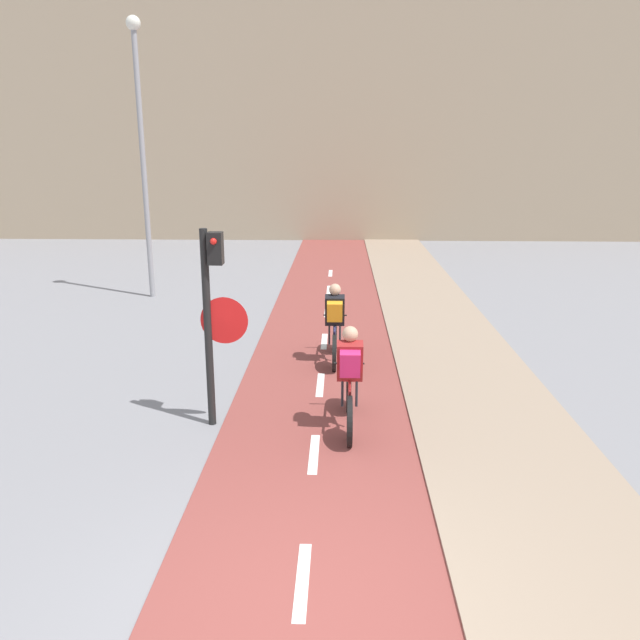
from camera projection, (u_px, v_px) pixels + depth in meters
The scene contains 8 objects.
ground_plane at pixel (299, 622), 5.28m from camera, with size 120.00×120.00×0.00m, color gray.
bike_lane at pixel (299, 620), 5.29m from camera, with size 2.74×60.00×0.02m.
sidewalk_strip at pixel (606, 627), 5.19m from camera, with size 2.40×60.00×0.05m.
building_row_background at pixel (335, 112), 28.77m from camera, with size 60.00×5.20×11.17m.
traffic_light_pole at pixel (213, 306), 8.65m from camera, with size 0.67×0.25×2.85m.
street_lamp_far at pixel (141, 133), 15.97m from camera, with size 0.36×0.36×7.07m.
cyclist_near at pixel (350, 381), 8.77m from camera, with size 0.46×1.82×1.52m.
cyclist_far at pixel (335, 325), 11.61m from camera, with size 0.46×1.77×1.51m.
Camera 1 is at (0.33, -4.42, 3.86)m, focal length 35.00 mm.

